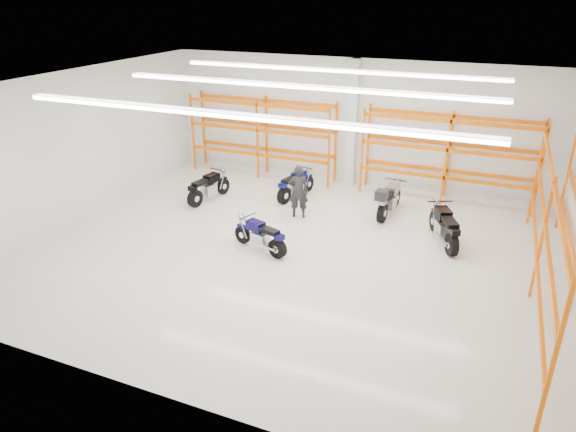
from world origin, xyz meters
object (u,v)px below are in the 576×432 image
at_px(motorcycle_back_a, 207,188).
at_px(standing_man, 299,191).
at_px(motorcycle_back_b, 295,186).
at_px(structural_column, 352,124).
at_px(motorcycle_main, 262,237).
at_px(motorcycle_back_d, 445,228).
at_px(motorcycle_back_c, 388,200).

relative_size(motorcycle_back_a, standing_man, 1.17).
bearing_deg(standing_man, motorcycle_back_b, -78.35).
bearing_deg(structural_column, motorcycle_main, -96.59).
bearing_deg(motorcycle_back_d, motorcycle_back_c, 144.28).
relative_size(motorcycle_back_a, motorcycle_back_c, 0.92).
bearing_deg(motorcycle_back_d, structural_column, 135.50).
xyz_separation_m(motorcycle_back_b, structural_column, (1.34, 2.13, 1.79)).
relative_size(motorcycle_main, motorcycle_back_c, 0.84).
xyz_separation_m(motorcycle_back_a, motorcycle_back_b, (2.64, 1.38, -0.00)).
bearing_deg(standing_man, motorcycle_back_d, 162.91).
relative_size(motorcycle_main, motorcycle_back_d, 0.89).
bearing_deg(standing_man, motorcycle_back_a, -15.23).
relative_size(motorcycle_main, motorcycle_back_b, 0.92).
bearing_deg(motorcycle_back_a, motorcycle_back_b, 27.61).
bearing_deg(motorcycle_back_b, standing_man, -63.96).
distance_m(motorcycle_back_a, motorcycle_back_c, 6.02).
bearing_deg(motorcycle_back_b, motorcycle_main, -81.00).
xyz_separation_m(motorcycle_back_b, motorcycle_back_d, (5.18, -1.64, 0.04)).
distance_m(motorcycle_back_c, motorcycle_back_d, 2.34).
bearing_deg(motorcycle_back_b, motorcycle_back_d, -17.55).
xyz_separation_m(motorcycle_main, structural_column, (0.71, 6.14, 1.82)).
distance_m(motorcycle_back_b, motorcycle_back_d, 5.44).
relative_size(motorcycle_back_d, structural_column, 0.45).
bearing_deg(structural_column, motorcycle_back_d, -44.50).
height_order(motorcycle_main, motorcycle_back_a, motorcycle_back_a).
distance_m(motorcycle_main, motorcycle_back_a, 4.20).
distance_m(motorcycle_back_c, structural_column, 3.54).
bearing_deg(motorcycle_back_b, structural_column, 57.81).
xyz_separation_m(motorcycle_back_a, motorcycle_back_c, (5.92, 1.11, 0.07)).
bearing_deg(motorcycle_main, motorcycle_back_d, 27.48).
height_order(motorcycle_back_b, structural_column, structural_column).
relative_size(motorcycle_back_a, motorcycle_back_d, 0.98).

